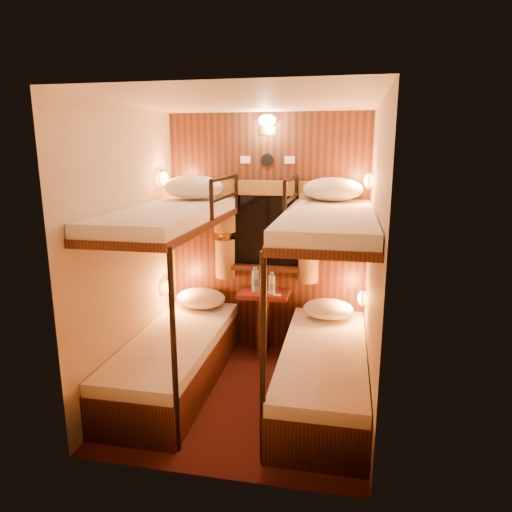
% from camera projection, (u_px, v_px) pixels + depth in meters
% --- Properties ---
extents(floor, '(2.10, 2.10, 0.00)m').
position_uv_depth(floor, '(246.00, 393.00, 3.92)').
color(floor, '#38180F').
rests_on(floor, ground).
extents(ceiling, '(2.10, 2.10, 0.00)m').
position_uv_depth(ceiling, '(244.00, 101.00, 3.38)').
color(ceiling, silver).
rests_on(ceiling, wall_back).
extents(wall_back, '(2.40, 0.00, 2.40)m').
position_uv_depth(wall_back, '(267.00, 235.00, 4.65)').
color(wall_back, '#C6B293').
rests_on(wall_back, floor).
extents(wall_front, '(2.40, 0.00, 2.40)m').
position_uv_depth(wall_front, '(206.00, 299.00, 2.65)').
color(wall_front, '#C6B293').
rests_on(wall_front, floor).
extents(wall_left, '(0.00, 2.40, 2.40)m').
position_uv_depth(wall_left, '(129.00, 253.00, 3.84)').
color(wall_left, '#C6B293').
rests_on(wall_left, floor).
extents(wall_right, '(0.00, 2.40, 2.40)m').
position_uv_depth(wall_right, '(374.00, 264.00, 3.46)').
color(wall_right, '#C6B293').
rests_on(wall_right, floor).
extents(back_panel, '(2.00, 0.03, 2.40)m').
position_uv_depth(back_panel, '(267.00, 235.00, 4.64)').
color(back_panel, '#32190D').
rests_on(back_panel, floor).
extents(bunk_left, '(0.72, 1.90, 1.82)m').
position_uv_depth(bunk_left, '(175.00, 324.00, 3.98)').
color(bunk_left, '#32190D').
rests_on(bunk_left, floor).
extents(bunk_right, '(0.72, 1.90, 1.82)m').
position_uv_depth(bunk_right, '(324.00, 336.00, 3.74)').
color(bunk_right, '#32190D').
rests_on(bunk_right, floor).
extents(window, '(1.00, 0.12, 0.79)m').
position_uv_depth(window, '(267.00, 237.00, 4.61)').
color(window, black).
rests_on(window, back_panel).
extents(curtains, '(1.10, 0.22, 1.00)m').
position_uv_depth(curtains, '(266.00, 230.00, 4.56)').
color(curtains, brown).
rests_on(curtains, back_panel).
extents(back_fixtures, '(0.54, 0.09, 0.48)m').
position_uv_depth(back_fixtures, '(267.00, 128.00, 4.37)').
color(back_fixtures, black).
rests_on(back_fixtures, back_panel).
extents(reading_lamps, '(2.00, 0.20, 1.25)m').
position_uv_depth(reading_lamps, '(261.00, 237.00, 4.31)').
color(reading_lamps, orange).
rests_on(reading_lamps, wall_left).
extents(table, '(0.50, 0.34, 0.66)m').
position_uv_depth(table, '(264.00, 314.00, 4.64)').
color(table, '#5E1E15').
rests_on(table, floor).
extents(bottle_left, '(0.07, 0.07, 0.26)m').
position_uv_depth(bottle_left, '(255.00, 281.00, 4.57)').
color(bottle_left, '#99BFE5').
rests_on(bottle_left, table).
extents(bottle_right, '(0.07, 0.07, 0.23)m').
position_uv_depth(bottle_right, '(272.00, 285.00, 4.49)').
color(bottle_right, '#99BFE5').
rests_on(bottle_right, table).
extents(sachet_a, '(0.08, 0.07, 0.01)m').
position_uv_depth(sachet_a, '(277.00, 295.00, 4.48)').
color(sachet_a, silver).
rests_on(sachet_a, table).
extents(sachet_b, '(0.10, 0.09, 0.01)m').
position_uv_depth(sachet_b, '(271.00, 292.00, 4.57)').
color(sachet_b, silver).
rests_on(sachet_b, table).
extents(pillow_lower_left, '(0.51, 0.36, 0.20)m').
position_uv_depth(pillow_lower_left, '(201.00, 298.00, 4.69)').
color(pillow_lower_left, white).
rests_on(pillow_lower_left, bunk_left).
extents(pillow_lower_right, '(0.48, 0.34, 0.19)m').
position_uv_depth(pillow_lower_right, '(328.00, 309.00, 4.38)').
color(pillow_lower_right, white).
rests_on(pillow_lower_right, bunk_right).
extents(pillow_upper_left, '(0.57, 0.41, 0.23)m').
position_uv_depth(pillow_upper_left, '(193.00, 187.00, 4.31)').
color(pillow_upper_left, white).
rests_on(pillow_upper_left, bunk_left).
extents(pillow_upper_right, '(0.55, 0.39, 0.21)m').
position_uv_depth(pillow_upper_right, '(333.00, 189.00, 4.16)').
color(pillow_upper_right, white).
rests_on(pillow_upper_right, bunk_right).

